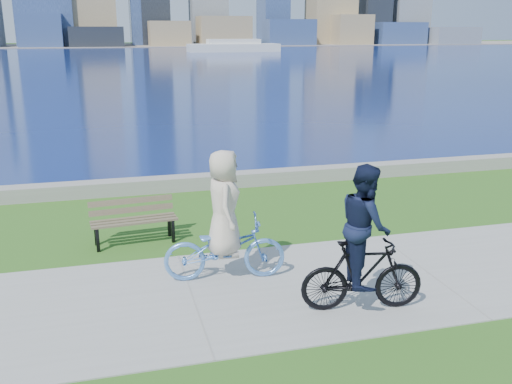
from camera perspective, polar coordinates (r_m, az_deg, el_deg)
The scene contains 9 objects.
ground at distance 8.94m, azimuth -6.32°, elevation -10.65°, with size 320.00×320.00×0.00m, color #285817.
concrete_path at distance 8.93m, azimuth -6.32°, elevation -10.60°, with size 80.00×3.50×0.02m, color gray.
seawall at distance 14.66m, azimuth -10.05°, elevation 0.71°, with size 90.00×0.50×0.35m, color gray.
bay_water at distance 80.02m, azimuth -14.44°, elevation 12.78°, with size 320.00×131.00×0.01m, color navy.
far_shore at distance 137.97m, azimuth -14.87°, elevation 13.98°, with size 320.00×30.00×0.12m, color gray.
ferry_far at distance 100.04m, azimuth -2.26°, elevation 14.33°, with size 15.48×4.42×2.10m.
park_bench at distance 11.20m, azimuth -12.18°, elevation -2.47°, with size 1.66×0.70×0.84m.
cyclist_woman at distance 9.26m, azimuth -3.18°, elevation -4.05°, with size 0.94×2.06×2.16m.
cyclist_man at distance 8.33m, azimuth 10.70°, elevation -5.79°, with size 0.81×1.85×2.19m.
Camera 1 is at (-1.10, -7.91, 4.01)m, focal length 40.00 mm.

